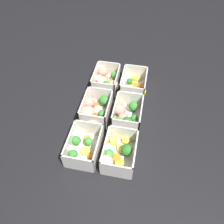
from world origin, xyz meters
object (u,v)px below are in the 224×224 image
Objects in this scene: container_far_center at (95,110)px; container_far_right at (106,80)px; container_near_right at (133,86)px; container_far_left at (83,146)px; container_near_left at (117,155)px; container_near_center at (126,114)px.

container_far_center is 1.08× the size of container_far_right.
container_far_left is (-0.34, 0.13, 0.00)m from container_near_right.
container_far_right is (0.35, -0.01, -0.00)m from container_far_left.
container_near_left is 0.38m from container_far_right.
container_near_right is at bearing -1.27° from container_near_left.
container_far_right is (0.18, -0.01, -0.00)m from container_far_center.
container_near_right and container_far_left have the same top height.
container_near_center is 0.22m from container_far_right.
container_near_right is at bearing -37.28° from container_far_center.
container_far_right is at bearing 83.90° from container_near_right.
container_near_center is (0.18, -0.00, 0.00)m from container_near_left.
container_near_center and container_far_center have the same top height.
container_near_left and container_far_center have the same top height.
container_far_right is at bearing -0.81° from container_far_left.
container_far_left is (-0.17, 0.12, 0.00)m from container_near_center.
container_near_left is 0.12m from container_far_left.
container_near_center is 0.17m from container_near_right.
container_near_center is 1.00× the size of container_far_left.
container_near_center is at bearing -1.08° from container_near_left.
container_far_left and container_far_right have the same top height.
container_far_left is (0.01, 0.12, 0.00)m from container_near_left.
container_far_center is at bearing 142.72° from container_near_right.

